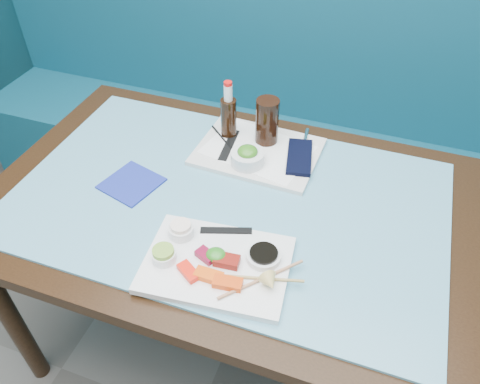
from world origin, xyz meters
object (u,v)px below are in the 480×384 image
(dining_table, at_px, (228,220))
(serving_tray, at_px, (258,152))
(cola_bottle_body, at_px, (229,120))
(blue_napkin, at_px, (132,183))
(sashimi_plate, at_px, (217,265))
(cola_glass, at_px, (267,121))
(booth_bench, at_px, (293,142))
(seaweed_bowl, at_px, (247,158))

(dining_table, relative_size, serving_tray, 3.70)
(cola_bottle_body, distance_m, blue_napkin, 0.37)
(sashimi_plate, relative_size, blue_napkin, 2.36)
(cola_glass, bearing_deg, booth_bench, 92.85)
(booth_bench, relative_size, dining_table, 2.14)
(dining_table, bearing_deg, serving_tray, 85.57)
(dining_table, distance_m, blue_napkin, 0.31)
(serving_tray, height_order, blue_napkin, serving_tray)
(sashimi_plate, xyz_separation_m, seaweed_bowl, (-0.06, 0.40, 0.03))
(booth_bench, distance_m, cola_glass, 0.73)
(seaweed_bowl, bearing_deg, dining_table, -92.87)
(cola_bottle_body, bearing_deg, cola_glass, 3.89)
(cola_glass, bearing_deg, serving_tray, -100.30)
(sashimi_plate, height_order, seaweed_bowl, seaweed_bowl)
(cola_glass, height_order, cola_bottle_body, cola_glass)
(dining_table, relative_size, cola_glass, 9.24)
(serving_tray, bearing_deg, cola_glass, 82.09)
(dining_table, relative_size, blue_napkin, 9.30)
(cola_glass, height_order, blue_napkin, cola_glass)
(booth_bench, bearing_deg, dining_table, -90.00)
(booth_bench, xyz_separation_m, seaweed_bowl, (0.01, -0.69, 0.42))
(dining_table, bearing_deg, sashimi_plate, -75.29)
(sashimi_plate, relative_size, cola_glass, 2.35)
(cola_bottle_body, bearing_deg, serving_tray, -21.68)
(dining_table, xyz_separation_m, cola_bottle_body, (-0.10, 0.27, 0.16))
(sashimi_plate, relative_size, cola_bottle_body, 2.44)
(booth_bench, distance_m, dining_table, 0.89)
(dining_table, height_order, seaweed_bowl, seaweed_bowl)
(serving_tray, relative_size, seaweed_bowl, 3.65)
(serving_tray, xyz_separation_m, blue_napkin, (-0.31, -0.27, -0.00))
(booth_bench, relative_size, sashimi_plate, 8.43)
(blue_napkin, bearing_deg, booth_bench, 71.73)
(dining_table, height_order, cola_glass, cola_glass)
(serving_tray, height_order, seaweed_bowl, seaweed_bowl)
(dining_table, xyz_separation_m, sashimi_plate, (0.06, -0.24, 0.10))
(cola_bottle_body, bearing_deg, blue_napkin, -121.32)
(sashimi_plate, bearing_deg, cola_bottle_body, 101.60)
(blue_napkin, bearing_deg, serving_tray, 41.02)
(booth_bench, bearing_deg, cola_bottle_body, -99.94)
(booth_bench, height_order, seaweed_bowl, booth_bench)
(serving_tray, distance_m, seaweed_bowl, 0.08)
(cola_glass, distance_m, cola_bottle_body, 0.13)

